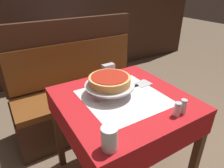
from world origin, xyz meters
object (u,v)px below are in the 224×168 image
(dining_table_front, at_px, (123,111))
(pizza_server, at_px, (137,85))
(water_glass_near, at_px, (109,138))
(salt_shaker, at_px, (177,109))
(condiment_caddy, at_px, (75,33))
(napkin_holder, at_px, (108,69))
(deep_dish_pizza, at_px, (110,80))
(pepper_shaker, at_px, (183,106))
(pizza_pan_stand, at_px, (110,85))
(booth_bench, at_px, (82,98))
(dining_table_rear, at_px, (74,45))

(dining_table_front, bearing_deg, pizza_server, 24.63)
(water_glass_near, relative_size, salt_shaker, 1.42)
(dining_table_front, height_order, pizza_server, pizza_server)
(dining_table_front, height_order, water_glass_near, water_glass_near)
(condiment_caddy, bearing_deg, water_glass_near, -108.16)
(pizza_server, relative_size, water_glass_near, 2.24)
(dining_table_front, distance_m, napkin_holder, 0.41)
(deep_dish_pizza, height_order, water_glass_near, deep_dish_pizza)
(pepper_shaker, height_order, napkin_holder, napkin_holder)
(pizza_pan_stand, distance_m, pepper_shaker, 0.48)
(pizza_server, relative_size, pepper_shaker, 3.04)
(dining_table_front, xyz_separation_m, pepper_shaker, (0.20, -0.32, 0.16))
(water_glass_near, bearing_deg, booth_bench, 73.68)
(dining_table_front, height_order, dining_table_rear, dining_table_front)
(napkin_holder, relative_size, condiment_caddy, 0.54)
(booth_bench, bearing_deg, napkin_holder, -80.69)
(pepper_shaker, distance_m, napkin_holder, 0.70)
(pizza_server, relative_size, condiment_caddy, 1.45)
(pizza_pan_stand, bearing_deg, water_glass_near, -120.95)
(water_glass_near, bearing_deg, dining_table_rear, 72.74)
(pizza_server, distance_m, napkin_holder, 0.30)
(dining_table_front, distance_m, pepper_shaker, 0.41)
(dining_table_rear, relative_size, water_glass_near, 6.35)
(booth_bench, height_order, condiment_caddy, booth_bench)
(dining_table_front, height_order, napkin_holder, napkin_holder)
(booth_bench, distance_m, napkin_holder, 0.67)
(booth_bench, xyz_separation_m, condiment_caddy, (0.35, 0.93, 0.48))
(pizza_pan_stand, xyz_separation_m, condiment_caddy, (0.43, 1.66, -0.03))
(dining_table_rear, bearing_deg, condiment_caddy, 48.42)
(pizza_server, relative_size, napkin_holder, 2.69)
(booth_bench, xyz_separation_m, pizza_server, (0.15, -0.73, 0.45))
(salt_shaker, relative_size, condiment_caddy, 0.45)
(napkin_holder, height_order, condiment_caddy, condiment_caddy)
(salt_shaker, bearing_deg, water_glass_near, -177.65)
(deep_dish_pizza, xyz_separation_m, water_glass_near, (-0.26, -0.43, -0.05))
(pizza_pan_stand, height_order, pepper_shaker, pepper_shaker)
(pizza_server, distance_m, pepper_shaker, 0.41)
(water_glass_near, height_order, salt_shaker, water_glass_near)
(pepper_shaker, bearing_deg, booth_bench, 98.48)
(dining_table_rear, relative_size, salt_shaker, 9.03)
(booth_bench, distance_m, salt_shaker, 1.24)
(pizza_pan_stand, distance_m, condiment_caddy, 1.72)
(dining_table_rear, height_order, deep_dish_pizza, deep_dish_pizza)
(napkin_holder, bearing_deg, pizza_pan_stand, -118.95)
(dining_table_front, bearing_deg, napkin_holder, 74.71)
(salt_shaker, height_order, napkin_holder, napkin_holder)
(pepper_shaker, bearing_deg, dining_table_front, 121.22)
(deep_dish_pizza, distance_m, salt_shaker, 0.46)
(dining_table_front, distance_m, dining_table_rear, 1.71)
(condiment_caddy, bearing_deg, napkin_holder, -101.18)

